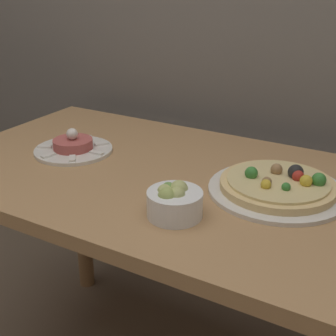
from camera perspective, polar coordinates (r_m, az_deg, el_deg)
name	(u,v)px	position (r m, az deg, el deg)	size (l,w,h in m)	color
dining_table	(186,215)	(1.20, 2.18, -5.76)	(1.33, 0.70, 0.74)	#AD7F51
pizza_plate	(278,186)	(1.10, 13.29, -2.14)	(0.32, 0.32, 0.06)	silver
tartare_plate	(73,147)	(1.33, -11.48, 2.52)	(0.22, 0.22, 0.07)	silver
small_bowl	(174,201)	(0.97, 0.76, -4.09)	(0.12, 0.12, 0.07)	white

